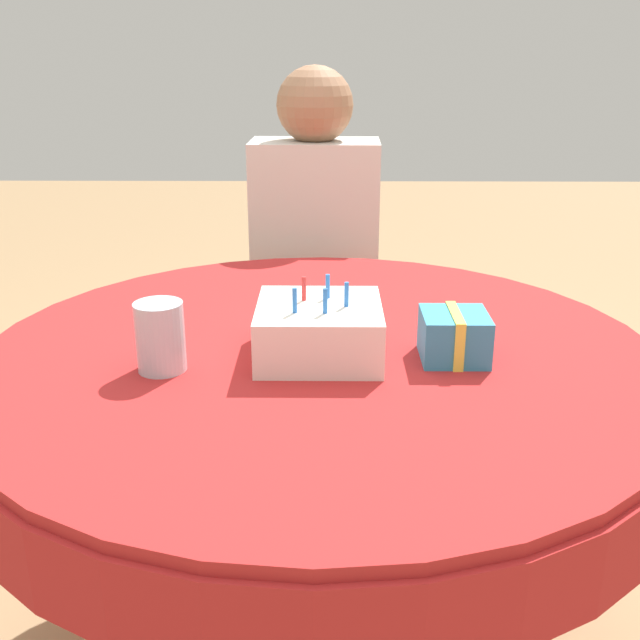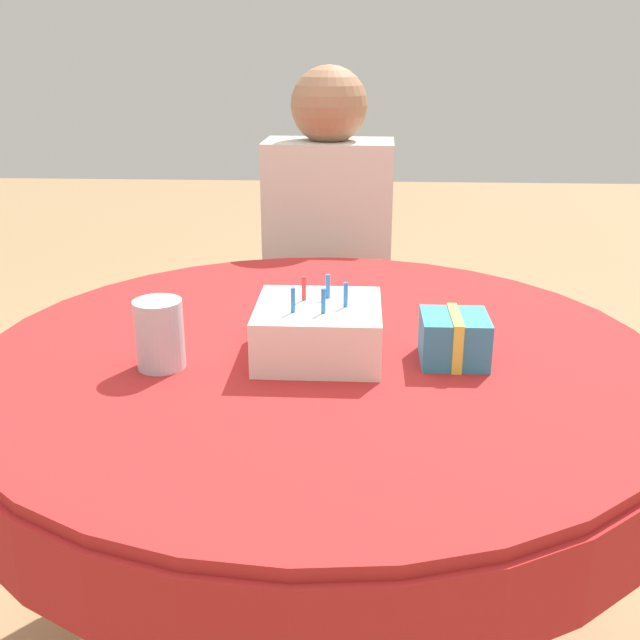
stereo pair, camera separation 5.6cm
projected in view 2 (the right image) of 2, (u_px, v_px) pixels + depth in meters
dining_table at (320, 388)px, 1.40m from camera, size 1.26×1.26×0.72m
chair at (330, 294)px, 2.34m from camera, size 0.43×0.43×0.96m
person at (328, 236)px, 2.18m from camera, size 0.37×0.31×1.19m
birthday_cake at (320, 330)px, 1.32m from camera, size 0.22×0.22×0.14m
drinking_glass at (160, 334)px, 1.27m from camera, size 0.08×0.08×0.12m
gift_box at (454, 338)px, 1.30m from camera, size 0.12×0.12×0.09m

